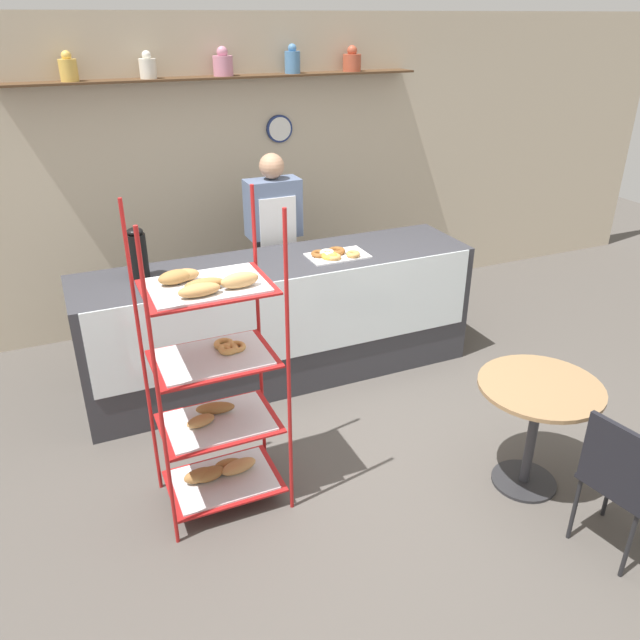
% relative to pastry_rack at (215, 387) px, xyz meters
% --- Properties ---
extents(ground_plane, '(14.00, 14.00, 0.00)m').
position_rel_pastry_rack_xyz_m(ground_plane, '(0.84, 0.03, -0.79)').
color(ground_plane, '#4C4742').
extents(back_wall, '(10.00, 0.30, 2.70)m').
position_rel_pastry_rack_xyz_m(back_wall, '(0.84, 2.59, 0.58)').
color(back_wall, beige).
rests_on(back_wall, ground_plane).
extents(display_counter, '(3.06, 0.73, 0.99)m').
position_rel_pastry_rack_xyz_m(display_counter, '(0.84, 1.22, -0.29)').
color(display_counter, '#333338').
rests_on(display_counter, ground_plane).
extents(pastry_rack, '(0.71, 0.52, 1.85)m').
position_rel_pastry_rack_xyz_m(pastry_rack, '(0.00, 0.00, 0.00)').
color(pastry_rack, '#A51919').
rests_on(pastry_rack, ground_plane).
extents(person_worker, '(0.45, 0.23, 1.68)m').
position_rel_pastry_rack_xyz_m(person_worker, '(1.01, 1.80, 0.12)').
color(person_worker, '#282833').
rests_on(person_worker, ground_plane).
extents(cafe_table, '(0.73, 0.73, 0.72)m').
position_rel_pastry_rack_xyz_m(cafe_table, '(1.77, -0.64, -0.24)').
color(cafe_table, '#262628').
rests_on(cafe_table, ground_plane).
extents(cafe_chair, '(0.44, 0.44, 0.86)m').
position_rel_pastry_rack_xyz_m(cafe_chair, '(1.80, -1.26, -0.27)').
color(cafe_chair, black).
rests_on(cafe_chair, ground_plane).
extents(coffee_carafe, '(0.13, 0.13, 0.37)m').
position_rel_pastry_rack_xyz_m(coffee_carafe, '(-0.17, 1.31, 0.38)').
color(coffee_carafe, black).
rests_on(coffee_carafe, display_counter).
extents(donut_tray_counter, '(0.46, 0.28, 0.05)m').
position_rel_pastry_rack_xyz_m(donut_tray_counter, '(1.26, 1.13, 0.22)').
color(donut_tray_counter, white).
rests_on(donut_tray_counter, display_counter).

